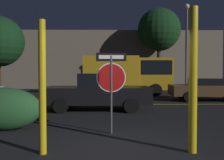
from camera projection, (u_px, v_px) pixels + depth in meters
name	position (u px, v px, depth m)	size (l,w,h in m)	color
ground_plane	(116.00, 150.00, 5.27)	(260.00, 260.00, 0.00)	black
road_center_stripe	(111.00, 104.00, 12.50)	(38.44, 0.12, 0.01)	gold
stop_sign	(111.00, 78.00, 6.60)	(0.80, 0.06, 2.15)	#4C4C51
yellow_pole_left	(42.00, 87.00, 4.95)	(0.14, 0.14, 2.68)	yellow
yellow_pole_right	(193.00, 80.00, 5.03)	(0.17, 0.17, 2.95)	yellow
hedge_bush_1	(3.00, 109.00, 7.01)	(2.15, 1.03, 1.21)	#285B2D
passing_car_2	(98.00, 92.00, 10.79)	(4.62, 2.10, 1.57)	black
passing_car_3	(209.00, 89.00, 14.26)	(4.53, 2.27, 1.27)	brown
delivery_truck	(130.00, 73.00, 17.79)	(6.17, 2.50, 2.74)	gold
street_lamp	(187.00, 41.00, 17.90)	(0.37, 0.37, 6.50)	#4C4C51
tree_1	(159.00, 30.00, 22.22)	(3.82, 3.82, 7.30)	#422D1E
building_backdrop	(81.00, 60.00, 25.87)	(27.98, 3.93, 5.65)	#7A6B5B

